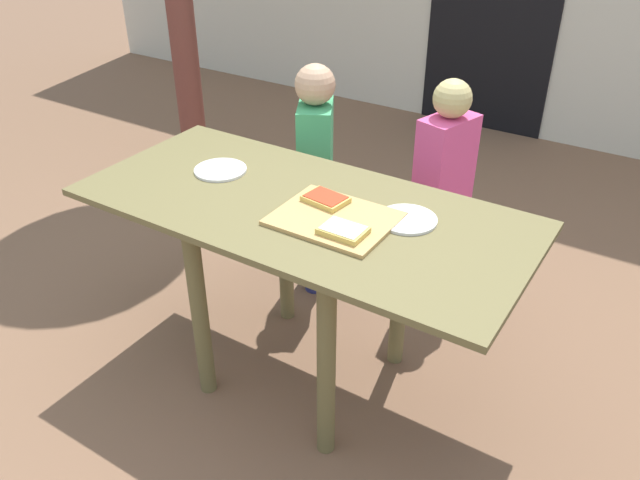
{
  "coord_description": "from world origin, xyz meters",
  "views": [
    {
      "loc": [
        1.05,
        -1.54,
        1.78
      ],
      "look_at": [
        0.07,
        0.0,
        0.64
      ],
      "focal_mm": 35.86,
      "sensor_mm": 36.0,
      "label": 1
    }
  ],
  "objects_px": {
    "dining_table": "(302,237)",
    "child_right": "(443,184)",
    "child_left": "(315,166)",
    "plate_white_right": "(407,219)",
    "cutting_board": "(334,219)",
    "plate_white_left": "(220,170)",
    "pizza_slice_far_left": "(326,199)",
    "pizza_slice_near_right": "(343,230)"
  },
  "relations": [
    {
      "from": "cutting_board",
      "to": "plate_white_left",
      "type": "distance_m",
      "value": 0.55
    },
    {
      "from": "plate_white_right",
      "to": "cutting_board",
      "type": "bearing_deg",
      "value": -147.91
    },
    {
      "from": "cutting_board",
      "to": "plate_white_right",
      "type": "xyz_separation_m",
      "value": [
        0.2,
        0.12,
        -0.0
      ]
    },
    {
      "from": "pizza_slice_near_right",
      "to": "pizza_slice_far_left",
      "type": "bearing_deg",
      "value": 136.79
    },
    {
      "from": "pizza_slice_far_left",
      "to": "plate_white_left",
      "type": "height_order",
      "value": "pizza_slice_far_left"
    },
    {
      "from": "cutting_board",
      "to": "child_right",
      "type": "xyz_separation_m",
      "value": [
        0.06,
        0.77,
        -0.19
      ]
    },
    {
      "from": "pizza_slice_near_right",
      "to": "plate_white_right",
      "type": "bearing_deg",
      "value": 57.99
    },
    {
      "from": "pizza_slice_far_left",
      "to": "plate_white_right",
      "type": "height_order",
      "value": "pizza_slice_far_left"
    },
    {
      "from": "pizza_slice_far_left",
      "to": "plate_white_left",
      "type": "relative_size",
      "value": 0.79
    },
    {
      "from": "dining_table",
      "to": "plate_white_left",
      "type": "distance_m",
      "value": 0.42
    },
    {
      "from": "cutting_board",
      "to": "plate_white_left",
      "type": "relative_size",
      "value": 1.94
    },
    {
      "from": "plate_white_right",
      "to": "pizza_slice_near_right",
      "type": "bearing_deg",
      "value": -122.01
    },
    {
      "from": "plate_white_left",
      "to": "child_right",
      "type": "bearing_deg",
      "value": 48.46
    },
    {
      "from": "dining_table",
      "to": "plate_white_left",
      "type": "xyz_separation_m",
      "value": [
        -0.39,
        0.06,
        0.13
      ]
    },
    {
      "from": "pizza_slice_near_right",
      "to": "plate_white_left",
      "type": "bearing_deg",
      "value": 165.71
    },
    {
      "from": "dining_table",
      "to": "child_right",
      "type": "height_order",
      "value": "child_right"
    },
    {
      "from": "pizza_slice_near_right",
      "to": "dining_table",
      "type": "bearing_deg",
      "value": 155.29
    },
    {
      "from": "child_right",
      "to": "cutting_board",
      "type": "bearing_deg",
      "value": -94.75
    },
    {
      "from": "pizza_slice_far_left",
      "to": "child_right",
      "type": "relative_size",
      "value": 0.15
    },
    {
      "from": "pizza_slice_near_right",
      "to": "child_right",
      "type": "bearing_deg",
      "value": 90.74
    },
    {
      "from": "dining_table",
      "to": "child_left",
      "type": "distance_m",
      "value": 0.64
    },
    {
      "from": "child_left",
      "to": "plate_white_right",
      "type": "bearing_deg",
      "value": -35.71
    },
    {
      "from": "plate_white_right",
      "to": "child_right",
      "type": "bearing_deg",
      "value": 101.62
    },
    {
      "from": "dining_table",
      "to": "plate_white_right",
      "type": "relative_size",
      "value": 8.0
    },
    {
      "from": "pizza_slice_near_right",
      "to": "pizza_slice_far_left",
      "type": "xyz_separation_m",
      "value": [
        -0.15,
        0.14,
        0.0
      ]
    },
    {
      "from": "dining_table",
      "to": "cutting_board",
      "type": "relative_size",
      "value": 4.12
    },
    {
      "from": "dining_table",
      "to": "child_right",
      "type": "relative_size",
      "value": 1.51
    },
    {
      "from": "dining_table",
      "to": "pizza_slice_far_left",
      "type": "xyz_separation_m",
      "value": [
        0.07,
        0.04,
        0.15
      ]
    },
    {
      "from": "dining_table",
      "to": "cutting_board",
      "type": "xyz_separation_m",
      "value": [
        0.15,
        -0.03,
        0.13
      ]
    },
    {
      "from": "plate_white_right",
      "to": "plate_white_left",
      "type": "distance_m",
      "value": 0.74
    },
    {
      "from": "cutting_board",
      "to": "pizza_slice_far_left",
      "type": "relative_size",
      "value": 2.46
    },
    {
      "from": "dining_table",
      "to": "child_right",
      "type": "bearing_deg",
      "value": 74.08
    },
    {
      "from": "dining_table",
      "to": "plate_white_left",
      "type": "bearing_deg",
      "value": 172.07
    },
    {
      "from": "dining_table",
      "to": "pizza_slice_far_left",
      "type": "bearing_deg",
      "value": 30.67
    },
    {
      "from": "plate_white_right",
      "to": "child_right",
      "type": "distance_m",
      "value": 0.68
    },
    {
      "from": "pizza_slice_near_right",
      "to": "pizza_slice_far_left",
      "type": "relative_size",
      "value": 0.93
    },
    {
      "from": "dining_table",
      "to": "pizza_slice_near_right",
      "type": "distance_m",
      "value": 0.29
    },
    {
      "from": "plate_white_left",
      "to": "pizza_slice_near_right",
      "type": "bearing_deg",
      "value": -14.29
    },
    {
      "from": "child_left",
      "to": "pizza_slice_far_left",
      "type": "bearing_deg",
      "value": -54.18
    },
    {
      "from": "dining_table",
      "to": "child_right",
      "type": "xyz_separation_m",
      "value": [
        0.21,
        0.74,
        -0.06
      ]
    },
    {
      "from": "cutting_board",
      "to": "plate_white_right",
      "type": "bearing_deg",
      "value": 32.09
    },
    {
      "from": "cutting_board",
      "to": "child_left",
      "type": "relative_size",
      "value": 0.36
    }
  ]
}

